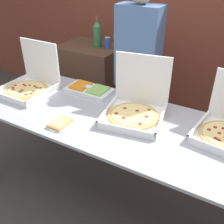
{
  "coord_description": "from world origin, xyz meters",
  "views": [
    {
      "loc": [
        0.86,
        -1.51,
        2.0
      ],
      "look_at": [
        0.0,
        0.0,
        0.94
      ],
      "focal_mm": 42.0,
      "sensor_mm": 36.0,
      "label": 1
    }
  ],
  "objects_px": {
    "soda_bottle": "(97,34)",
    "soda_can_silver": "(116,40)",
    "pizza_box_far_right": "(136,107)",
    "veggie_tray": "(89,89)",
    "soda_can_colored": "(107,43)",
    "person_guest_cap": "(137,77)",
    "paper_plate_front_left": "(60,123)",
    "pizza_box_near_left": "(30,83)"
  },
  "relations": [
    {
      "from": "veggie_tray",
      "to": "soda_bottle",
      "type": "distance_m",
      "value": 0.88
    },
    {
      "from": "soda_can_colored",
      "to": "person_guest_cap",
      "type": "xyz_separation_m",
      "value": [
        0.54,
        -0.35,
        -0.17
      ]
    },
    {
      "from": "pizza_box_near_left",
      "to": "veggie_tray",
      "type": "xyz_separation_m",
      "value": [
        0.49,
        0.25,
        -0.05
      ]
    },
    {
      "from": "soda_can_silver",
      "to": "person_guest_cap",
      "type": "height_order",
      "value": "person_guest_cap"
    },
    {
      "from": "pizza_box_far_right",
      "to": "veggie_tray",
      "type": "distance_m",
      "value": 0.58
    },
    {
      "from": "soda_can_silver",
      "to": "veggie_tray",
      "type": "bearing_deg",
      "value": -77.31
    },
    {
      "from": "pizza_box_near_left",
      "to": "paper_plate_front_left",
      "type": "distance_m",
      "value": 0.69
    },
    {
      "from": "soda_can_silver",
      "to": "soda_can_colored",
      "type": "relative_size",
      "value": 1.0
    },
    {
      "from": "pizza_box_far_right",
      "to": "pizza_box_near_left",
      "type": "height_order",
      "value": "pizza_box_far_right"
    },
    {
      "from": "person_guest_cap",
      "to": "veggie_tray",
      "type": "bearing_deg",
      "value": 51.63
    },
    {
      "from": "pizza_box_far_right",
      "to": "soda_can_silver",
      "type": "xyz_separation_m",
      "value": [
        -0.75,
        1.06,
        0.15
      ]
    },
    {
      "from": "pizza_box_near_left",
      "to": "soda_can_colored",
      "type": "distance_m",
      "value": 1.03
    },
    {
      "from": "soda_can_silver",
      "to": "pizza_box_near_left",
      "type": "bearing_deg",
      "value": -104.12
    },
    {
      "from": "pizza_box_far_right",
      "to": "pizza_box_near_left",
      "type": "relative_size",
      "value": 1.19
    },
    {
      "from": "soda_can_colored",
      "to": "pizza_box_far_right",
      "type": "bearing_deg",
      "value": -49.08
    },
    {
      "from": "soda_can_colored",
      "to": "pizza_box_near_left",
      "type": "bearing_deg",
      "value": -104.16
    },
    {
      "from": "soda_bottle",
      "to": "soda_can_silver",
      "type": "bearing_deg",
      "value": 41.93
    },
    {
      "from": "pizza_box_far_right",
      "to": "paper_plate_front_left",
      "type": "height_order",
      "value": "pizza_box_far_right"
    },
    {
      "from": "pizza_box_far_right",
      "to": "soda_bottle",
      "type": "xyz_separation_m",
      "value": [
        -0.92,
        0.91,
        0.24
      ]
    },
    {
      "from": "pizza_box_near_left",
      "to": "person_guest_cap",
      "type": "height_order",
      "value": "person_guest_cap"
    },
    {
      "from": "soda_can_colored",
      "to": "person_guest_cap",
      "type": "relative_size",
      "value": 0.07
    },
    {
      "from": "soda_bottle",
      "to": "veggie_tray",
      "type": "bearing_deg",
      "value": -63.52
    },
    {
      "from": "pizza_box_near_left",
      "to": "person_guest_cap",
      "type": "distance_m",
      "value": 1.02
    },
    {
      "from": "paper_plate_front_left",
      "to": "veggie_tray",
      "type": "distance_m",
      "value": 0.58
    },
    {
      "from": "pizza_box_far_right",
      "to": "soda_can_silver",
      "type": "bearing_deg",
      "value": 115.67
    },
    {
      "from": "paper_plate_front_left",
      "to": "veggie_tray",
      "type": "relative_size",
      "value": 0.48
    },
    {
      "from": "pizza_box_far_right",
      "to": "soda_can_colored",
      "type": "distance_m",
      "value": 1.21
    },
    {
      "from": "paper_plate_front_left",
      "to": "soda_can_silver",
      "type": "relative_size",
      "value": 1.67
    },
    {
      "from": "pizza_box_near_left",
      "to": "soda_can_silver",
      "type": "relative_size",
      "value": 3.62
    },
    {
      "from": "paper_plate_front_left",
      "to": "soda_can_colored",
      "type": "relative_size",
      "value": 1.67
    },
    {
      "from": "veggie_tray",
      "to": "soda_bottle",
      "type": "bearing_deg",
      "value": 116.48
    },
    {
      "from": "veggie_tray",
      "to": "person_guest_cap",
      "type": "bearing_deg",
      "value": 51.63
    },
    {
      "from": "pizza_box_far_right",
      "to": "person_guest_cap",
      "type": "xyz_separation_m",
      "value": [
        -0.25,
        0.56,
        -0.01
      ]
    },
    {
      "from": "pizza_box_near_left",
      "to": "soda_can_colored",
      "type": "relative_size",
      "value": 3.62
    },
    {
      "from": "veggie_tray",
      "to": "person_guest_cap",
      "type": "relative_size",
      "value": 0.24
    },
    {
      "from": "pizza_box_near_left",
      "to": "soda_can_silver",
      "type": "height_order",
      "value": "pizza_box_near_left"
    },
    {
      "from": "soda_bottle",
      "to": "person_guest_cap",
      "type": "relative_size",
      "value": 0.19
    },
    {
      "from": "paper_plate_front_left",
      "to": "soda_bottle",
      "type": "distance_m",
      "value": 1.43
    },
    {
      "from": "veggie_tray",
      "to": "soda_bottle",
      "type": "height_order",
      "value": "soda_bottle"
    },
    {
      "from": "pizza_box_far_right",
      "to": "soda_can_silver",
      "type": "height_order",
      "value": "pizza_box_far_right"
    },
    {
      "from": "soda_can_silver",
      "to": "pizza_box_far_right",
      "type": "bearing_deg",
      "value": -54.56
    },
    {
      "from": "pizza_box_far_right",
      "to": "soda_bottle",
      "type": "bearing_deg",
      "value": 125.64
    }
  ]
}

